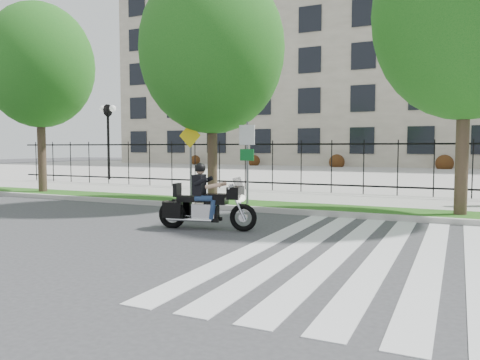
% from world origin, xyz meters
% --- Properties ---
extents(ground, '(120.00, 120.00, 0.00)m').
position_xyz_m(ground, '(0.00, 0.00, 0.00)').
color(ground, '#373739').
rests_on(ground, ground).
extents(curb, '(60.00, 0.20, 0.15)m').
position_xyz_m(curb, '(0.00, 4.10, 0.07)').
color(curb, '#A6A59D').
rests_on(curb, ground).
extents(grass_verge, '(60.00, 1.50, 0.15)m').
position_xyz_m(grass_verge, '(0.00, 4.95, 0.07)').
color(grass_verge, '#1F5114').
rests_on(grass_verge, ground).
extents(sidewalk, '(60.00, 3.50, 0.15)m').
position_xyz_m(sidewalk, '(0.00, 7.45, 0.07)').
color(sidewalk, '#A4A19A').
rests_on(sidewalk, ground).
extents(plaza, '(80.00, 34.00, 0.10)m').
position_xyz_m(plaza, '(0.00, 25.00, 0.05)').
color(plaza, '#A4A19A').
rests_on(plaza, ground).
extents(crosswalk_stripes, '(5.70, 8.00, 0.01)m').
position_xyz_m(crosswalk_stripes, '(4.83, 0.00, 0.01)').
color(crosswalk_stripes, silver).
rests_on(crosswalk_stripes, ground).
extents(iron_fence, '(30.00, 0.06, 2.00)m').
position_xyz_m(iron_fence, '(0.00, 9.20, 1.15)').
color(iron_fence, black).
rests_on(iron_fence, sidewalk).
extents(office_building, '(60.00, 21.90, 20.15)m').
position_xyz_m(office_building, '(0.00, 44.92, 9.97)').
color(office_building, gray).
rests_on(office_building, ground).
extents(lamp_post_left, '(1.06, 0.70, 4.25)m').
position_xyz_m(lamp_post_left, '(-12.00, 12.00, 3.21)').
color(lamp_post_left, black).
rests_on(lamp_post_left, ground).
extents(street_tree_0, '(4.16, 4.16, 7.28)m').
position_xyz_m(street_tree_0, '(-9.22, 4.95, 5.02)').
color(street_tree_0, '#36261D').
rests_on(street_tree_0, grass_verge).
extents(street_tree_1, '(4.63, 4.63, 7.48)m').
position_xyz_m(street_tree_1, '(-1.63, 4.95, 4.96)').
color(street_tree_1, '#36261D').
rests_on(street_tree_1, grass_verge).
extents(street_tree_2, '(4.66, 4.66, 7.77)m').
position_xyz_m(street_tree_2, '(5.65, 4.95, 5.23)').
color(street_tree_2, '#36261D').
rests_on(street_tree_2, grass_verge).
extents(sign_pole_regulatory, '(0.50, 0.09, 2.50)m').
position_xyz_m(sign_pole_regulatory, '(-0.23, 4.58, 1.74)').
color(sign_pole_regulatory, '#59595B').
rests_on(sign_pole_regulatory, grass_verge).
extents(sign_pole_warning, '(0.78, 0.09, 2.49)m').
position_xyz_m(sign_pole_warning, '(-2.23, 4.58, 1.74)').
color(sign_pole_warning, '#59595B').
rests_on(sign_pole_warning, grass_verge).
extents(motorcycle_rider, '(2.37, 0.87, 1.83)m').
position_xyz_m(motorcycle_rider, '(0.38, 0.93, 0.61)').
color(motorcycle_rider, black).
rests_on(motorcycle_rider, ground).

